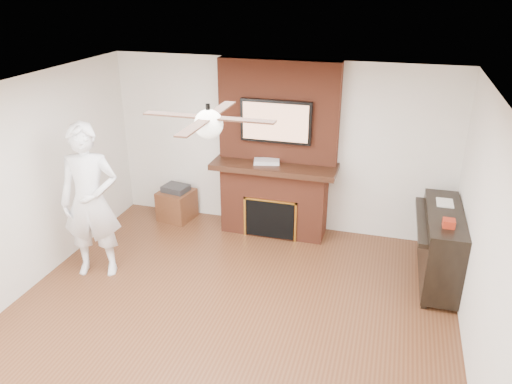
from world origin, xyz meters
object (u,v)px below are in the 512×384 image
(fireplace, at_px, (276,167))
(piano, at_px, (440,244))
(person, at_px, (90,202))
(side_table, at_px, (177,203))

(fireplace, relative_size, piano, 1.75)
(fireplace, bearing_deg, person, -137.09)
(side_table, xyz_separation_m, piano, (3.84, -0.70, 0.24))
(person, relative_size, piano, 1.38)
(piano, bearing_deg, fireplace, 160.44)
(fireplace, relative_size, side_table, 4.47)
(person, xyz_separation_m, piano, (4.17, 0.99, -0.49))
(person, bearing_deg, fireplace, 25.92)
(fireplace, height_order, piano, fireplace)
(person, xyz_separation_m, side_table, (0.33, 1.70, -0.73))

